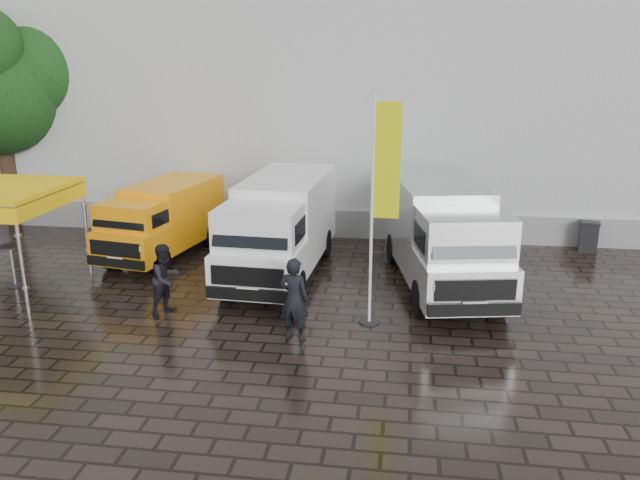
# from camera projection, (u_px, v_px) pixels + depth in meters

# --- Properties ---
(ground) EXTENTS (120.00, 120.00, 0.00)m
(ground) POSITION_uv_depth(u_px,v_px,m) (351.00, 331.00, 14.87)
(ground) COLOR black
(ground) RESTS_ON ground
(exhibition_hall) EXTENTS (44.00, 16.00, 12.00)m
(exhibition_hall) POSITION_uv_depth(u_px,v_px,m) (430.00, 63.00, 28.10)
(exhibition_hall) COLOR silver
(exhibition_hall) RESTS_ON ground
(hall_plinth) EXTENTS (44.00, 0.15, 1.00)m
(hall_plinth) POSITION_uv_depth(u_px,v_px,m) (428.00, 227.00, 22.01)
(hall_plinth) COLOR gray
(hall_plinth) RESTS_ON ground
(van_yellow) EXTENTS (2.79, 5.31, 2.33)m
(van_yellow) POSITION_uv_depth(u_px,v_px,m) (162.00, 222.00, 20.10)
(van_yellow) COLOR #FF9A0D
(van_yellow) RESTS_ON ground
(van_white) EXTENTS (2.49, 6.65, 2.84)m
(van_white) POSITION_uv_depth(u_px,v_px,m) (280.00, 229.00, 18.25)
(van_white) COLOR white
(van_white) RESTS_ON ground
(van_silver) EXTENTS (3.46, 7.00, 2.90)m
(van_silver) POSITION_uv_depth(u_px,v_px,m) (441.00, 236.00, 17.43)
(van_silver) COLOR #B5B8BA
(van_silver) RESTS_ON ground
(flagpole) EXTENTS (0.88, 0.50, 5.55)m
(flagpole) POSITION_uv_depth(u_px,v_px,m) (380.00, 198.00, 14.41)
(flagpole) COLOR black
(flagpole) RESTS_ON ground
(cocktail_table) EXTENTS (0.60, 0.60, 1.19)m
(cocktail_table) POSITION_uv_depth(u_px,v_px,m) (13.00, 266.00, 17.63)
(cocktail_table) COLOR black
(cocktail_table) RESTS_ON ground
(wheelie_bin) EXTENTS (0.74, 0.74, 1.01)m
(wheelie_bin) POSITION_uv_depth(u_px,v_px,m) (589.00, 236.00, 20.84)
(wheelie_bin) COLOR black
(wheelie_bin) RESTS_ON ground
(person_front) EXTENTS (0.83, 0.66, 1.98)m
(person_front) POSITION_uv_depth(u_px,v_px,m) (294.00, 299.00, 14.13)
(person_front) COLOR black
(person_front) RESTS_ON ground
(person_tent) EXTENTS (1.01, 1.09, 1.82)m
(person_tent) POSITION_uv_depth(u_px,v_px,m) (166.00, 279.00, 15.68)
(person_tent) COLOR black
(person_tent) RESTS_ON ground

